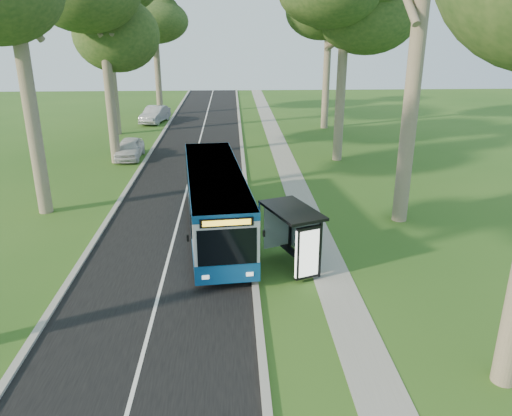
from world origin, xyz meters
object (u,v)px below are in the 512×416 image
Objects in this scene: bus_stop_sign at (260,223)px; bus at (215,201)px; bus_shelter at (296,230)px; car_white at (130,148)px; car_silver at (155,115)px; litter_bin at (276,213)px.

bus is at bearing 135.21° from bus_stop_sign.
bus is 3.54× the size of bus_shelter.
car_white is (-9.88, 18.42, -1.01)m from bus_shelter.
bus_stop_sign is 19.06m from car_white.
litter_bin is at bearing -58.60° from car_silver.
car_white is at bearing -77.50° from car_silver.
litter_bin is (-0.30, 5.45, -1.31)m from bus_shelter.
car_silver reaches higher than car_white.
litter_bin is at bearing 18.75° from bus.
car_silver is (-8.72, 31.40, -0.72)m from bus_stop_sign.
car_silver is at bearing 109.65° from litter_bin.
litter_bin is at bearing 86.00° from bus_stop_sign.
bus is 2.36× the size of car_silver.
bus is 2.68× the size of car_white.
car_white is 14.38m from car_silver.
bus_stop_sign is at bearing -63.93° from car_white.
bus is 15.80m from car_white.
bus_shelter is 5.61m from litter_bin.
bus_stop_sign is 32.60m from car_silver.
bus_shelter reaches higher than litter_bin.
car_white is at bearing 96.84° from bus_shelter.
litter_bin is (2.93, 1.34, -1.13)m from bus.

